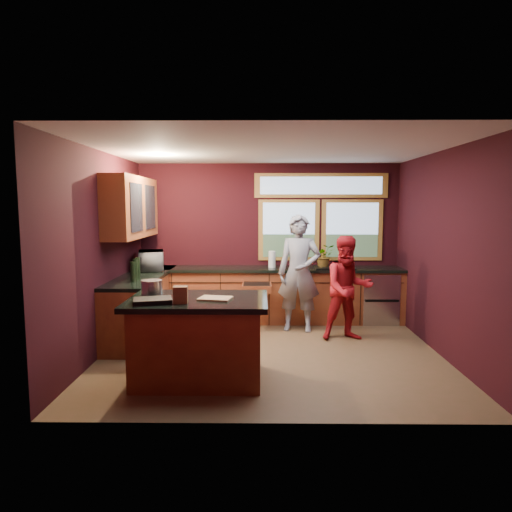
{
  "coord_description": "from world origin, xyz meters",
  "views": [
    {
      "loc": [
        -0.13,
        -5.97,
        1.98
      ],
      "look_at": [
        -0.2,
        0.4,
        1.27
      ],
      "focal_mm": 32.0,
      "sensor_mm": 36.0,
      "label": 1
    }
  ],
  "objects_px": {
    "person_red": "(348,288)",
    "cutting_board": "(215,298)",
    "person_grey": "(299,273)",
    "island": "(199,339)",
    "stock_pot": "(152,288)"
  },
  "relations": [
    {
      "from": "person_grey",
      "to": "person_red",
      "type": "height_order",
      "value": "person_grey"
    },
    {
      "from": "cutting_board",
      "to": "stock_pot",
      "type": "distance_m",
      "value": 0.78
    },
    {
      "from": "person_grey",
      "to": "person_red",
      "type": "xyz_separation_m",
      "value": [
        0.68,
        -0.49,
        -0.15
      ]
    },
    {
      "from": "person_red",
      "to": "stock_pot",
      "type": "distance_m",
      "value": 2.93
    },
    {
      "from": "stock_pot",
      "to": "cutting_board",
      "type": "bearing_deg",
      "value": -14.93
    },
    {
      "from": "person_red",
      "to": "cutting_board",
      "type": "relative_size",
      "value": 4.4
    },
    {
      "from": "island",
      "to": "cutting_board",
      "type": "bearing_deg",
      "value": -14.04
    },
    {
      "from": "person_grey",
      "to": "stock_pot",
      "type": "height_order",
      "value": "person_grey"
    },
    {
      "from": "island",
      "to": "person_grey",
      "type": "height_order",
      "value": "person_grey"
    },
    {
      "from": "person_grey",
      "to": "cutting_board",
      "type": "distance_m",
      "value": 2.41
    },
    {
      "from": "cutting_board",
      "to": "stock_pot",
      "type": "height_order",
      "value": "stock_pot"
    },
    {
      "from": "person_red",
      "to": "island",
      "type": "bearing_deg",
      "value": -148.39
    },
    {
      "from": "person_grey",
      "to": "stock_pot",
      "type": "bearing_deg",
      "value": -123.64
    },
    {
      "from": "island",
      "to": "cutting_board",
      "type": "distance_m",
      "value": 0.52
    },
    {
      "from": "person_grey",
      "to": "island",
      "type": "bearing_deg",
      "value": -111.89
    }
  ]
}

